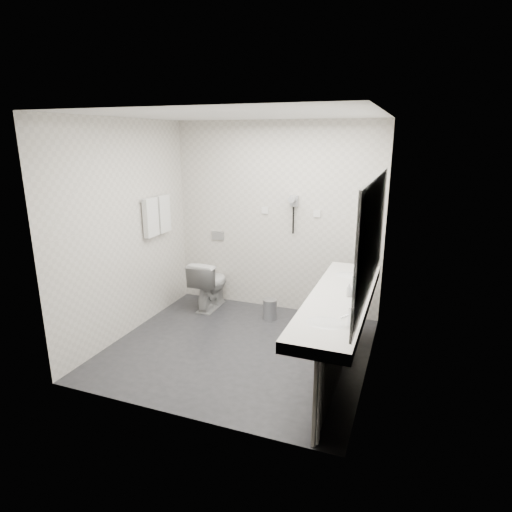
% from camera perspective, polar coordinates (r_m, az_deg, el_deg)
% --- Properties ---
extents(floor, '(2.80, 2.80, 0.00)m').
position_cam_1_polar(floor, '(4.92, -2.30, -12.14)').
color(floor, '#25252A').
rests_on(floor, ground).
extents(ceiling, '(2.80, 2.80, 0.00)m').
position_cam_1_polar(ceiling, '(4.36, -2.68, 18.36)').
color(ceiling, silver).
rests_on(ceiling, wall_back).
extents(wall_back, '(2.80, 0.00, 2.80)m').
position_cam_1_polar(wall_back, '(5.67, 2.69, 5.04)').
color(wall_back, beige).
rests_on(wall_back, floor).
extents(wall_front, '(2.80, 0.00, 2.80)m').
position_cam_1_polar(wall_front, '(3.36, -11.17, -2.74)').
color(wall_front, beige).
rests_on(wall_front, floor).
extents(wall_left, '(0.00, 2.60, 2.60)m').
position_cam_1_polar(wall_left, '(5.18, -16.92, 3.35)').
color(wall_left, beige).
rests_on(wall_left, floor).
extents(wall_right, '(0.00, 2.60, 2.60)m').
position_cam_1_polar(wall_right, '(4.15, 15.63, 0.49)').
color(wall_right, beige).
rests_on(wall_right, floor).
extents(vanity_counter, '(0.55, 2.20, 0.10)m').
position_cam_1_polar(vanity_counter, '(4.13, 11.08, -5.87)').
color(vanity_counter, silver).
rests_on(vanity_counter, floor).
extents(vanity_panel, '(0.03, 2.15, 0.75)m').
position_cam_1_polar(vanity_panel, '(4.30, 11.12, -11.19)').
color(vanity_panel, gray).
rests_on(vanity_panel, floor).
extents(vanity_post_near, '(0.06, 0.06, 0.75)m').
position_cam_1_polar(vanity_post_near, '(3.41, 8.47, -18.85)').
color(vanity_post_near, silver).
rests_on(vanity_post_near, floor).
extents(vanity_post_far, '(0.06, 0.06, 0.75)m').
position_cam_1_polar(vanity_post_far, '(5.24, 13.41, -6.28)').
color(vanity_post_far, silver).
rests_on(vanity_post_far, floor).
extents(mirror, '(0.02, 2.20, 1.05)m').
position_cam_1_polar(mirror, '(3.91, 15.34, 2.62)').
color(mirror, '#B2BCC6').
rests_on(mirror, wall_right).
extents(basin_near, '(0.40, 0.31, 0.05)m').
position_cam_1_polar(basin_near, '(3.52, 9.27, -9.04)').
color(basin_near, white).
rests_on(basin_near, vanity_counter).
extents(basin_far, '(0.40, 0.31, 0.05)m').
position_cam_1_polar(basin_far, '(4.72, 12.47, -2.72)').
color(basin_far, white).
rests_on(basin_far, vanity_counter).
extents(faucet_near, '(0.04, 0.04, 0.15)m').
position_cam_1_polar(faucet_near, '(3.46, 12.53, -8.06)').
color(faucet_near, silver).
rests_on(faucet_near, vanity_counter).
extents(faucet_far, '(0.04, 0.04, 0.15)m').
position_cam_1_polar(faucet_far, '(4.67, 14.89, -1.91)').
color(faucet_far, silver).
rests_on(faucet_far, vanity_counter).
extents(soap_bottle_a, '(0.07, 0.07, 0.11)m').
position_cam_1_polar(soap_bottle_a, '(4.10, 12.88, -4.59)').
color(soap_bottle_a, white).
rests_on(soap_bottle_a, vanity_counter).
extents(soap_bottle_b, '(0.11, 0.11, 0.10)m').
position_cam_1_polar(soap_bottle_b, '(4.20, 13.03, -4.17)').
color(soap_bottle_b, white).
rests_on(soap_bottle_b, vanity_counter).
extents(soap_bottle_c, '(0.06, 0.06, 0.13)m').
position_cam_1_polar(soap_bottle_c, '(4.09, 12.34, -4.41)').
color(soap_bottle_c, white).
rests_on(soap_bottle_c, vanity_counter).
extents(glass_left, '(0.06, 0.06, 0.10)m').
position_cam_1_polar(glass_left, '(4.35, 13.08, -3.42)').
color(glass_left, silver).
rests_on(glass_left, vanity_counter).
extents(glass_right, '(0.08, 0.08, 0.11)m').
position_cam_1_polar(glass_right, '(4.41, 14.05, -3.19)').
color(glass_right, silver).
rests_on(glass_right, vanity_counter).
extents(toilet, '(0.40, 0.68, 0.68)m').
position_cam_1_polar(toilet, '(5.91, -6.19, -3.71)').
color(toilet, white).
rests_on(toilet, floor).
extents(flush_plate, '(0.18, 0.02, 0.12)m').
position_cam_1_polar(flush_plate, '(6.03, -5.11, 2.73)').
color(flush_plate, '#B2B5BA').
rests_on(flush_plate, wall_back).
extents(pedal_bin, '(0.20, 0.20, 0.25)m').
position_cam_1_polar(pedal_bin, '(5.58, 1.88, -7.19)').
color(pedal_bin, '#B2B5BA').
rests_on(pedal_bin, floor).
extents(bin_lid, '(0.18, 0.18, 0.02)m').
position_cam_1_polar(bin_lid, '(5.53, 1.89, -5.90)').
color(bin_lid, '#B2B5BA').
rests_on(bin_lid, pedal_bin).
extents(towel_rail, '(0.02, 0.62, 0.02)m').
position_cam_1_polar(towel_rail, '(5.54, -13.31, 7.53)').
color(towel_rail, silver).
rests_on(towel_rail, wall_left).
extents(towel_near, '(0.07, 0.24, 0.48)m').
position_cam_1_polar(towel_near, '(5.45, -13.89, 5.03)').
color(towel_near, silver).
rests_on(towel_near, towel_rail).
extents(towel_far, '(0.07, 0.24, 0.48)m').
position_cam_1_polar(towel_far, '(5.68, -12.30, 5.54)').
color(towel_far, silver).
rests_on(towel_far, towel_rail).
extents(dryer_cradle, '(0.10, 0.04, 0.14)m').
position_cam_1_polar(dryer_cradle, '(5.53, 5.11, 7.35)').
color(dryer_cradle, '#97989D').
rests_on(dryer_cradle, wall_back).
extents(dryer_barrel, '(0.08, 0.14, 0.08)m').
position_cam_1_polar(dryer_barrel, '(5.46, 4.91, 7.57)').
color(dryer_barrel, '#97989D').
rests_on(dryer_barrel, dryer_cradle).
extents(dryer_cord, '(0.02, 0.02, 0.35)m').
position_cam_1_polar(dryer_cord, '(5.56, 5.00, 4.78)').
color(dryer_cord, black).
rests_on(dryer_cord, dryer_cradle).
extents(switch_plate_a, '(0.09, 0.02, 0.09)m').
position_cam_1_polar(switch_plate_a, '(5.69, 1.22, 6.12)').
color(switch_plate_a, white).
rests_on(switch_plate_a, wall_back).
extents(switch_plate_b, '(0.09, 0.02, 0.09)m').
position_cam_1_polar(switch_plate_b, '(5.50, 8.14, 5.63)').
color(switch_plate_b, white).
rests_on(switch_plate_b, wall_back).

